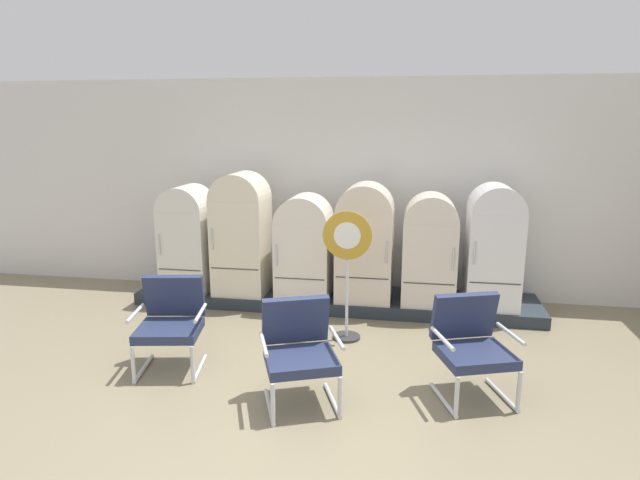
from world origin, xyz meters
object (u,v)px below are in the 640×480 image
at_px(refrigerator_1, 241,230).
at_px(refrigerator_2, 304,244).
at_px(armchair_center, 299,347).
at_px(armchair_left, 171,319).
at_px(sign_stand, 347,272).
at_px(refrigerator_0, 188,235).
at_px(refrigerator_3, 365,239).
at_px(armchair_right, 471,342).
at_px(refrigerator_4, 430,246).
at_px(refrigerator_5, 494,242).

relative_size(refrigerator_1, refrigerator_2, 1.20).
bearing_deg(armchair_center, armchair_left, 162.55).
bearing_deg(armchair_center, sign_stand, 80.39).
bearing_deg(refrigerator_0, refrigerator_3, 0.15).
bearing_deg(refrigerator_2, sign_stand, -55.20).
bearing_deg(armchair_right, refrigerator_2, 133.41).
bearing_deg(refrigerator_4, refrigerator_0, -179.92).
relative_size(refrigerator_3, sign_stand, 1.02).
relative_size(refrigerator_5, armchair_left, 1.66).
distance_m(refrigerator_5, armchair_center, 3.20).
distance_m(refrigerator_0, refrigerator_4, 3.27).
distance_m(refrigerator_0, armchair_left, 2.16).
relative_size(refrigerator_4, armchair_left, 1.52).
height_order(refrigerator_3, armchair_right, refrigerator_3).
xyz_separation_m(refrigerator_3, armchair_center, (-0.35, -2.46, -0.45)).
distance_m(refrigerator_4, sign_stand, 1.38).
bearing_deg(refrigerator_1, refrigerator_3, -0.10).
xyz_separation_m(refrigerator_5, armchair_center, (-1.96, -2.48, -0.46)).
relative_size(refrigerator_5, armchair_center, 1.66).
xyz_separation_m(refrigerator_1, refrigerator_4, (2.50, -0.00, -0.13)).
relative_size(refrigerator_5, sign_stand, 1.03).
xyz_separation_m(armchair_right, armchair_center, (-1.51, -0.37, 0.00)).
bearing_deg(refrigerator_4, refrigerator_3, 179.87).
bearing_deg(refrigerator_4, refrigerator_5, 1.87).
height_order(refrigerator_2, armchair_right, refrigerator_2).
height_order(refrigerator_0, armchair_left, refrigerator_0).
bearing_deg(refrigerator_0, refrigerator_1, 0.69).
bearing_deg(refrigerator_2, armchair_right, -46.59).
bearing_deg(refrigerator_1, armchair_right, -36.42).
bearing_deg(refrigerator_5, refrigerator_3, -179.16).
bearing_deg(refrigerator_5, armchair_left, -148.91).
bearing_deg(armchair_left, refrigerator_2, 64.28).
distance_m(refrigerator_3, refrigerator_5, 1.61).
relative_size(refrigerator_1, refrigerator_3, 1.07).
bearing_deg(refrigerator_4, refrigerator_2, -179.77).
bearing_deg(refrigerator_1, armchair_left, -92.82).
relative_size(armchair_left, sign_stand, 0.62).
bearing_deg(refrigerator_3, refrigerator_0, -179.85).
relative_size(armchair_right, sign_stand, 0.62).
bearing_deg(refrigerator_3, armchair_left, -131.31).
distance_m(refrigerator_4, armchair_left, 3.31).
bearing_deg(armchair_center, armchair_right, 13.80).
bearing_deg(refrigerator_3, sign_stand, -96.06).
bearing_deg(refrigerator_5, sign_stand, -148.93).
distance_m(refrigerator_0, refrigerator_1, 0.77).
relative_size(armchair_right, armchair_center, 1.00).
bearing_deg(refrigerator_0, refrigerator_4, 0.08).
height_order(refrigerator_4, sign_stand, refrigerator_4).
distance_m(refrigerator_2, refrigerator_5, 2.42).
distance_m(refrigerator_4, armchair_center, 2.75).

